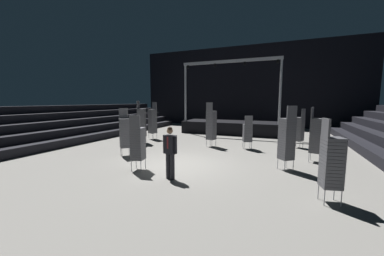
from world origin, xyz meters
The scene contains 15 objects.
ground_plane centered at (0.00, 0.00, -0.05)m, with size 22.00×30.00×0.10m, color slate.
arena_end_wall centered at (0.00, 15.00, 4.00)m, with size 22.00×0.30×8.00m, color black.
bleacher_bank_left centered at (-9.12, 1.00, 1.12)m, with size 3.75×24.00×2.25m.
stage_riser centered at (0.00, 9.46, 0.58)m, with size 7.53×2.83×5.51m.
man_with_tie centered at (0.44, -1.72, 0.98)m, with size 0.57×0.31×1.74m.
chair_stack_front_left centered at (-2.97, 0.24, 1.11)m, with size 0.62×0.62×2.22m.
chair_stack_front_right centered at (4.60, 5.33, 1.07)m, with size 0.59×0.59×2.14m.
chair_stack_mid_left centered at (-4.31, 4.70, 1.24)m, with size 0.56×0.56×2.48m.
chair_stack_mid_right centered at (0.08, 3.83, 1.24)m, with size 0.55×0.55×2.48m.
chair_stack_mid_centre centered at (3.95, 0.79, 1.19)m, with size 0.62×0.62×2.39m.
chair_stack_rear_left centered at (5.08, 2.41, 1.15)m, with size 0.54×0.54×2.31m.
chair_stack_rear_right centered at (-4.12, 3.20, 1.28)m, with size 0.56×0.56×2.56m.
chair_stack_rear_centre centered at (4.96, -1.71, 1.07)m, with size 0.53×0.53×2.14m.
chair_stack_aisle_left centered at (-1.11, -1.33, 1.03)m, with size 0.51×0.51×2.05m.
chair_stack_aisle_right centered at (2.06, 3.95, 0.90)m, with size 0.57×0.57×1.79m.
Camera 1 is at (3.81, -7.98, 2.55)m, focal length 20.80 mm.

